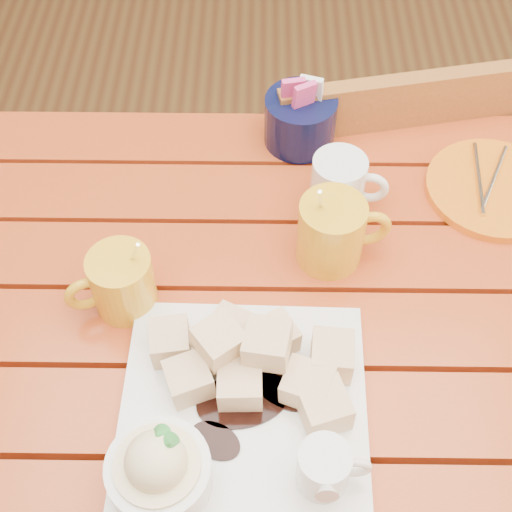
{
  "coord_description": "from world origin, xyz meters",
  "views": [
    {
      "loc": [
        0.0,
        -0.47,
        1.51
      ],
      "look_at": [
        -0.01,
        0.06,
        0.82
      ],
      "focal_mm": 50.0,
      "sensor_mm": 36.0,
      "label": 1
    }
  ],
  "objects_px": {
    "coffee_mug_right": "(333,231)",
    "table": "(259,368)",
    "chair_far": "(361,196)",
    "orange_saucer": "(495,189)",
    "dessert_plate": "(229,416)",
    "coffee_mug_left": "(120,282)"
  },
  "relations": [
    {
      "from": "orange_saucer",
      "to": "chair_far",
      "type": "bearing_deg",
      "value": 119.34
    },
    {
      "from": "dessert_plate",
      "to": "chair_far",
      "type": "xyz_separation_m",
      "value": [
        0.23,
        0.61,
        -0.31
      ]
    },
    {
      "from": "dessert_plate",
      "to": "coffee_mug_right",
      "type": "bearing_deg",
      "value": 63.07
    },
    {
      "from": "table",
      "to": "orange_saucer",
      "type": "height_order",
      "value": "orange_saucer"
    },
    {
      "from": "dessert_plate",
      "to": "coffee_mug_right",
      "type": "height_order",
      "value": "coffee_mug_right"
    },
    {
      "from": "table",
      "to": "orange_saucer",
      "type": "bearing_deg",
      "value": 34.6
    },
    {
      "from": "coffee_mug_left",
      "to": "coffee_mug_right",
      "type": "relative_size",
      "value": 0.91
    },
    {
      "from": "dessert_plate",
      "to": "coffee_mug_right",
      "type": "distance_m",
      "value": 0.28
    },
    {
      "from": "table",
      "to": "chair_far",
      "type": "distance_m",
      "value": 0.55
    },
    {
      "from": "dessert_plate",
      "to": "coffee_mug_left",
      "type": "relative_size",
      "value": 2.15
    },
    {
      "from": "table",
      "to": "chair_far",
      "type": "height_order",
      "value": "chair_far"
    },
    {
      "from": "chair_far",
      "to": "dessert_plate",
      "type": "bearing_deg",
      "value": 57.84
    },
    {
      "from": "dessert_plate",
      "to": "chair_far",
      "type": "bearing_deg",
      "value": 69.44
    },
    {
      "from": "dessert_plate",
      "to": "chair_far",
      "type": "height_order",
      "value": "dessert_plate"
    },
    {
      "from": "table",
      "to": "coffee_mug_right",
      "type": "bearing_deg",
      "value": 50.67
    },
    {
      "from": "dessert_plate",
      "to": "orange_saucer",
      "type": "height_order",
      "value": "dessert_plate"
    },
    {
      "from": "coffee_mug_right",
      "to": "coffee_mug_left",
      "type": "bearing_deg",
      "value": -171.06
    },
    {
      "from": "table",
      "to": "coffee_mug_right",
      "type": "height_order",
      "value": "coffee_mug_right"
    },
    {
      "from": "coffee_mug_right",
      "to": "table",
      "type": "bearing_deg",
      "value": -137.35
    },
    {
      "from": "dessert_plate",
      "to": "coffee_mug_left",
      "type": "xyz_separation_m",
      "value": [
        -0.14,
        0.17,
        0.01
      ]
    },
    {
      "from": "dessert_plate",
      "to": "orange_saucer",
      "type": "distance_m",
      "value": 0.52
    },
    {
      "from": "coffee_mug_right",
      "to": "chair_far",
      "type": "height_order",
      "value": "coffee_mug_right"
    }
  ]
}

